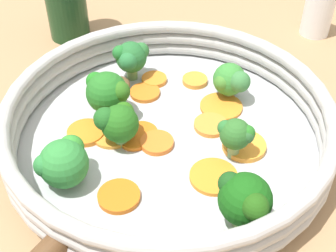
% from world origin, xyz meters
% --- Properties ---
extents(ground_plane, '(4.00, 4.00, 0.00)m').
position_xyz_m(ground_plane, '(0.00, 0.00, 0.00)').
color(ground_plane, '#A17B54').
extents(skillet, '(0.31, 0.31, 0.01)m').
position_xyz_m(skillet, '(0.00, 0.00, 0.01)').
color(skillet, '#B2B5B7').
rests_on(skillet, ground_plane).
extents(skillet_rim_wall, '(0.33, 0.33, 0.04)m').
position_xyz_m(skillet_rim_wall, '(0.00, 0.00, 0.03)').
color(skillet_rim_wall, '#B5B3B2').
rests_on(skillet_rim_wall, skillet).
extents(skillet_rivet_left, '(0.01, 0.01, 0.01)m').
position_xyz_m(skillet_rivet_left, '(-0.15, 0.01, 0.01)').
color(skillet_rivet_left, '#B3B4B9').
rests_on(skillet_rivet_left, skillet).
extents(carrot_slice_0, '(0.05, 0.05, 0.00)m').
position_xyz_m(carrot_slice_0, '(-0.01, -0.07, 0.01)').
color(carrot_slice_0, orange).
rests_on(carrot_slice_0, skillet).
extents(carrot_slice_1, '(0.04, 0.04, 0.00)m').
position_xyz_m(carrot_slice_1, '(0.01, 0.11, 0.01)').
color(carrot_slice_1, orange).
rests_on(carrot_slice_1, skillet).
extents(carrot_slice_2, '(0.03, 0.03, 0.01)m').
position_xyz_m(carrot_slice_2, '(0.06, 0.08, 0.01)').
color(carrot_slice_2, orange).
rests_on(carrot_slice_2, skillet).
extents(carrot_slice_3, '(0.05, 0.05, 0.01)m').
position_xyz_m(carrot_slice_3, '(0.04, -0.06, 0.01)').
color(carrot_slice_3, orange).
rests_on(carrot_slice_3, skillet).
extents(carrot_slice_4, '(0.05, 0.05, 0.00)m').
position_xyz_m(carrot_slice_4, '(-0.02, 0.02, 0.01)').
color(carrot_slice_4, orange).
rests_on(carrot_slice_4, skillet).
extents(carrot_slice_5, '(0.05, 0.05, 0.01)m').
position_xyz_m(carrot_slice_5, '(-0.02, 0.00, 0.01)').
color(carrot_slice_5, orange).
rests_on(carrot_slice_5, skillet).
extents(carrot_slice_6, '(0.06, 0.06, 0.00)m').
position_xyz_m(carrot_slice_6, '(-0.04, 0.04, 0.01)').
color(carrot_slice_6, orange).
rests_on(carrot_slice_6, skillet).
extents(carrot_slice_7, '(0.04, 0.04, 0.01)m').
position_xyz_m(carrot_slice_7, '(0.04, -0.02, 0.01)').
color(carrot_slice_7, orange).
rests_on(carrot_slice_7, skillet).
extents(carrot_slice_8, '(0.04, 0.04, 0.00)m').
position_xyz_m(carrot_slice_8, '(-0.03, 0.02, 0.01)').
color(carrot_slice_8, orange).
rests_on(carrot_slice_8, skillet).
extents(carrot_slice_9, '(0.05, 0.05, 0.00)m').
position_xyz_m(carrot_slice_9, '(0.03, 0.07, 0.01)').
color(carrot_slice_9, orange).
rests_on(carrot_slice_9, skillet).
extents(carrot_slice_10, '(0.04, 0.04, 0.01)m').
position_xyz_m(carrot_slice_10, '(-0.06, 0.06, 0.01)').
color(carrot_slice_10, orange).
rests_on(carrot_slice_10, skillet).
extents(carrot_slice_11, '(0.04, 0.04, 0.01)m').
position_xyz_m(carrot_slice_11, '(-0.09, -0.02, 0.01)').
color(carrot_slice_11, orange).
rests_on(carrot_slice_11, skillet).
extents(carrot_slice_12, '(0.04, 0.04, 0.01)m').
position_xyz_m(carrot_slice_12, '(0.09, 0.04, 0.01)').
color(carrot_slice_12, orange).
rests_on(carrot_slice_12, skillet).
extents(carrot_slice_13, '(0.06, 0.06, 0.00)m').
position_xyz_m(carrot_slice_13, '(0.07, -0.01, 0.01)').
color(carrot_slice_13, orange).
rests_on(carrot_slice_13, skillet).
extents(broccoli_floret_0, '(0.04, 0.04, 0.04)m').
position_xyz_m(broccoli_floret_0, '(0.10, -0.01, 0.03)').
color(broccoli_floret_0, '#7E944C').
rests_on(broccoli_floret_0, skillet).
extents(broccoli_floret_1, '(0.05, 0.04, 0.05)m').
position_xyz_m(broccoli_floret_1, '(-0.11, 0.02, 0.04)').
color(broccoli_floret_1, '#83AE6B').
rests_on(broccoli_floret_1, skillet).
extents(broccoli_floret_2, '(0.03, 0.04, 0.04)m').
position_xyz_m(broccoli_floret_2, '(0.03, -0.06, 0.04)').
color(broccoli_floret_2, '#8AAD6A').
rests_on(broccoli_floret_2, skillet).
extents(broccoli_floret_3, '(0.04, 0.05, 0.05)m').
position_xyz_m(broccoli_floret_3, '(-0.03, -0.12, 0.04)').
color(broccoli_floret_3, '#87AB5F').
rests_on(broccoli_floret_3, skillet).
extents(broccoli_floret_4, '(0.04, 0.05, 0.05)m').
position_xyz_m(broccoli_floret_4, '(-0.02, 0.07, 0.04)').
color(broccoli_floret_4, '#7EAD6C').
rests_on(broccoli_floret_4, skillet).
extents(broccoli_floret_5, '(0.04, 0.04, 0.05)m').
position_xyz_m(broccoli_floret_5, '(0.04, 0.10, 0.04)').
color(broccoli_floret_5, '#78A458').
rests_on(broccoli_floret_5, skillet).
extents(broccoli_floret_6, '(0.04, 0.04, 0.05)m').
position_xyz_m(broccoli_floret_6, '(-0.04, 0.03, 0.04)').
color(broccoli_floret_6, '#6C9E56').
rests_on(broccoli_floret_6, skillet).
extents(mushroom_piece_0, '(0.04, 0.04, 0.01)m').
position_xyz_m(mushroom_piece_0, '(0.02, 0.10, 0.02)').
color(mushroom_piece_0, brown).
rests_on(mushroom_piece_0, skillet).
extents(salt_shaker, '(0.04, 0.04, 0.09)m').
position_xyz_m(salt_shaker, '(0.30, 0.01, 0.04)').
color(salt_shaker, white).
rests_on(salt_shaker, ground_plane).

